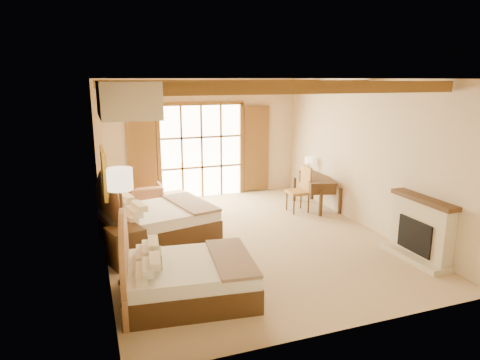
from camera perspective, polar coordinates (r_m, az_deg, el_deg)
name	(u,v)px	position (r m, az deg, el deg)	size (l,w,h in m)	color
floor	(246,238)	(8.87, 0.80, -7.79)	(7.00, 7.00, 0.00)	tan
wall_back	(201,139)	(11.71, -5.24, 5.49)	(5.50, 5.50, 0.00)	beige
wall_left	(100,172)	(7.90, -18.18, 0.99)	(7.00, 7.00, 0.00)	beige
wall_right	(364,154)	(9.72, 16.22, 3.37)	(7.00, 7.00, 0.00)	beige
ceiling	(247,79)	(8.26, 0.88, 13.37)	(7.00, 7.00, 0.00)	#AA6933
ceiling_beams	(247,85)	(8.26, 0.87, 12.54)	(5.39, 4.60, 0.18)	brown
french_doors	(202,152)	(11.71, -5.13, 3.76)	(3.95, 0.08, 2.60)	white
fireplace	(420,232)	(8.40, 22.88, -6.41)	(0.46, 1.40, 1.16)	beige
painting	(104,172)	(7.13, -17.67, 0.98)	(0.06, 0.95, 0.75)	gold
canopy_valance	(126,99)	(5.76, -14.90, 10.39)	(0.70, 1.40, 0.45)	#F8F0C8
bed_near	(180,276)	(6.49, -8.07, -12.56)	(2.07, 1.66, 1.26)	#422A12
bed_far	(152,220)	(8.89, -11.67, -5.18)	(2.41, 2.00, 1.37)	#422A12
nightstand	(126,246)	(7.84, -14.97, -8.56)	(0.56, 0.56, 0.67)	#422A12
floor_lamp	(120,186)	(6.77, -15.71, -0.84)	(0.40, 0.40, 1.88)	#3E291D
armchair	(146,198)	(10.70, -12.39, -2.38)	(0.75, 0.77, 0.70)	#B97854
ottoman	(176,202)	(10.78, -8.55, -2.85)	(0.58, 0.58, 0.42)	tan
desk	(316,191)	(10.99, 10.13, -1.43)	(1.01, 1.59, 0.80)	#422A12
desk_chair	(299,198)	(10.60, 7.83, -2.34)	(0.50, 0.50, 1.12)	#A86D33
desk_lamp	(309,161)	(11.36, 9.18, 2.57)	(0.20, 0.20, 0.40)	#3E291D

